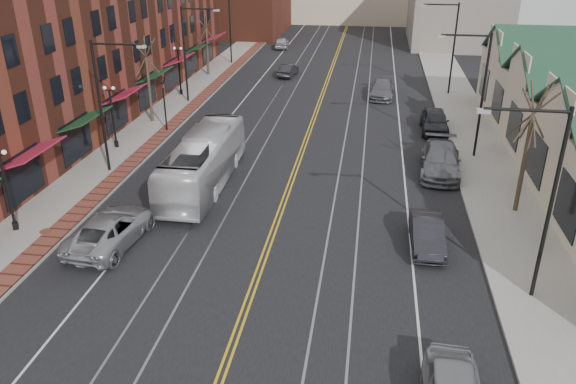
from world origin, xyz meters
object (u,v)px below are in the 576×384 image
(parked_suv, at_px, (111,229))
(parked_car_b, at_px, (427,234))
(parked_car_c, at_px, (440,160))
(transit_bus, at_px, (204,161))
(parked_car_d, at_px, (435,121))

(parked_suv, relative_size, parked_car_b, 1.33)
(parked_suv, relative_size, parked_car_c, 0.97)
(parked_suv, xyz_separation_m, parked_car_c, (16.47, 11.35, 0.06))
(transit_bus, xyz_separation_m, parked_car_d, (14.30, 12.14, -0.70))
(transit_bus, bearing_deg, parked_suv, 70.83)
(parked_car_c, bearing_deg, parked_car_d, 92.05)
(transit_bus, height_order, parked_suv, transit_bus)
(parked_car_b, distance_m, parked_car_d, 17.58)
(parked_car_c, bearing_deg, transit_bus, -159.51)
(parked_car_b, height_order, parked_car_d, parked_car_d)
(parked_car_b, distance_m, parked_car_c, 9.50)
(parked_suv, bearing_deg, transit_bus, -104.24)
(parked_car_d, bearing_deg, transit_bus, -138.61)
(transit_bus, distance_m, parked_suv, 7.76)
(parked_car_c, relative_size, parked_car_d, 1.20)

